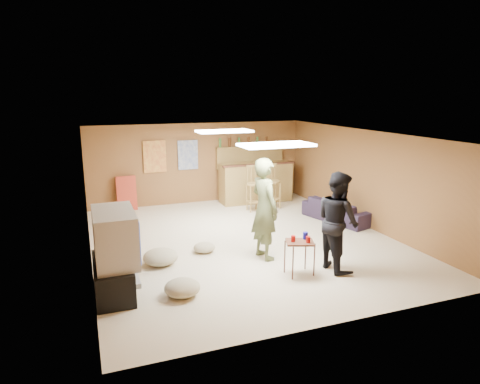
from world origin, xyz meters
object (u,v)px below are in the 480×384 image
object	(u,v)px
sofa	(338,210)
bar_counter	(256,182)
tv_body	(115,237)
tray_table	(299,258)
person_olive	(265,209)
person_black	(338,221)

from	to	relation	value
sofa	bar_counter	bearing A→B (deg)	10.39
tv_body	tray_table	size ratio (longest dim) A/B	1.87
person_olive	tray_table	distance (m)	1.14
person_black	tv_body	bearing A→B (deg)	82.30
person_olive	person_black	bearing A→B (deg)	-142.23
tv_body	person_olive	size ratio (longest dim) A/B	0.58
tv_body	person_black	bearing A→B (deg)	-6.06
tv_body	person_black	world-z (taller)	person_black
bar_counter	sofa	xyz separation A→B (m)	(1.14, -2.39, -0.29)
bar_counter	person_olive	world-z (taller)	person_olive
sofa	tray_table	distance (m)	3.40
tv_body	person_olive	bearing A→B (deg)	10.80
sofa	tray_table	world-z (taller)	tray_table
person_black	sofa	world-z (taller)	person_black
bar_counter	person_olive	distance (m)	4.22
bar_counter	person_black	xyz separation A→B (m)	(-0.49, -4.84, 0.31)
person_black	sofa	bearing A→B (deg)	-35.37
person_olive	person_black	xyz separation A→B (m)	(0.98, -0.90, -0.08)
bar_counter	tray_table	world-z (taller)	bar_counter
person_olive	tv_body	bearing A→B (deg)	91.29
bar_counter	tray_table	bearing A→B (deg)	-104.05
person_olive	person_black	size ratio (longest dim) A/B	1.09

